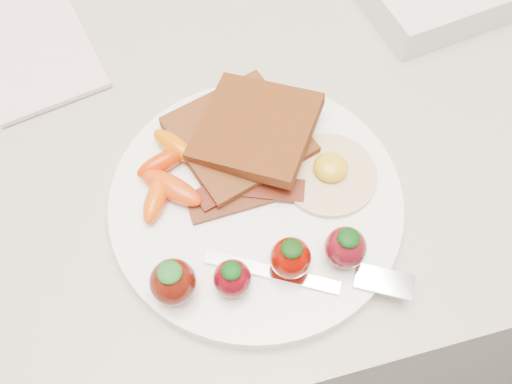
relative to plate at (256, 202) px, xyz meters
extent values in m
cube|color=gray|center=(0.00, 0.13, -0.46)|extent=(2.00, 0.60, 0.90)
cylinder|color=white|center=(0.00, 0.00, 0.00)|extent=(0.27, 0.27, 0.02)
cube|color=#351909|center=(0.00, 0.06, 0.02)|extent=(0.14, 0.14, 0.01)
cube|color=#3B1304|center=(0.02, 0.06, 0.03)|extent=(0.15, 0.14, 0.02)
cylinder|color=#EFE5CF|center=(0.07, 0.00, 0.01)|extent=(0.09, 0.09, 0.01)
ellipsoid|color=gold|center=(0.07, 0.01, 0.02)|extent=(0.03, 0.03, 0.02)
cube|color=black|center=(-0.02, 0.00, 0.01)|extent=(0.09, 0.03, 0.00)
cube|color=black|center=(0.00, 0.01, 0.01)|extent=(0.10, 0.06, 0.00)
cube|color=black|center=(-0.01, 0.02, 0.02)|extent=(0.10, 0.05, 0.00)
ellipsoid|color=#B92D01|center=(-0.08, 0.05, 0.02)|extent=(0.05, 0.03, 0.02)
ellipsoid|color=#C93A0A|center=(-0.07, 0.02, 0.02)|extent=(0.06, 0.06, 0.02)
ellipsoid|color=#D34706|center=(-0.09, 0.02, 0.02)|extent=(0.04, 0.06, 0.02)
ellipsoid|color=#CF5F00|center=(-0.06, 0.07, 0.02)|extent=(0.05, 0.06, 0.02)
ellipsoid|color=#4C0D05|center=(-0.09, -0.07, 0.03)|extent=(0.04, 0.04, 0.04)
ellipsoid|color=#165019|center=(-0.09, -0.07, 0.05)|extent=(0.02, 0.02, 0.01)
ellipsoid|color=#57040E|center=(-0.04, -0.08, 0.03)|extent=(0.03, 0.03, 0.04)
ellipsoid|color=#073308|center=(-0.04, -0.08, 0.04)|extent=(0.02, 0.02, 0.01)
ellipsoid|color=#6E0600|center=(0.01, -0.07, 0.03)|extent=(0.03, 0.03, 0.04)
ellipsoid|color=black|center=(0.01, -0.07, 0.05)|extent=(0.02, 0.02, 0.01)
ellipsoid|color=#5B0A15|center=(0.06, -0.08, 0.03)|extent=(0.04, 0.04, 0.04)
ellipsoid|color=black|center=(0.06, -0.08, 0.05)|extent=(0.02, 0.02, 0.01)
cube|color=white|center=(-0.01, -0.07, 0.01)|extent=(0.11, 0.07, 0.00)
cube|color=white|center=(0.08, -0.11, 0.01)|extent=(0.05, 0.04, 0.00)
cube|color=beige|center=(-0.19, 0.25, 0.00)|extent=(0.16, 0.20, 0.01)
camera|label=1|loc=(-0.06, -0.24, 0.47)|focal=40.00mm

